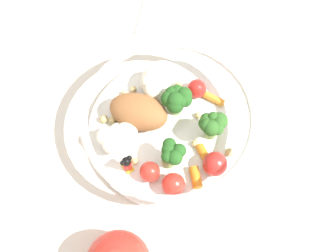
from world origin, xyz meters
TOP-DOWN VIEW (x-y plane):
  - ground_plane at (0.00, 0.00)m, footprint 2.40×2.40m
  - food_container at (-0.00, 0.01)m, footprint 0.23×0.23m
  - folded_napkin at (0.22, 0.02)m, footprint 0.15×0.12m

SIDE VIEW (x-z plane):
  - ground_plane at x=0.00m, z-range 0.00..0.00m
  - folded_napkin at x=0.22m, z-range 0.00..0.01m
  - food_container at x=0.00m, z-range 0.00..0.06m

